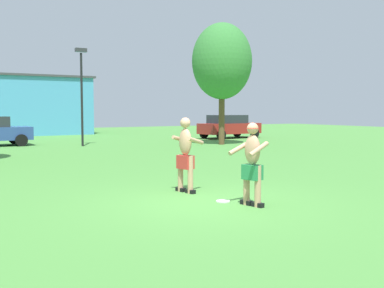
% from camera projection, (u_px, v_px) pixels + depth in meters
% --- Properties ---
extents(ground_plane, '(80.00, 80.00, 0.00)m').
position_uv_depth(ground_plane, '(206.00, 203.00, 9.46)').
color(ground_plane, '#4C8E3D').
extents(player_with_cap, '(0.67, 0.65, 1.68)m').
position_uv_depth(player_with_cap, '(252.00, 160.00, 9.07)').
color(player_with_cap, black).
rests_on(player_with_cap, ground_plane).
extents(player_in_red, '(0.69, 0.77, 1.75)m').
position_uv_depth(player_in_red, '(186.00, 153.00, 10.57)').
color(player_in_red, black).
rests_on(player_in_red, ground_plane).
extents(frisbee, '(0.29, 0.29, 0.03)m').
position_uv_depth(frisbee, '(223.00, 201.00, 9.54)').
color(frisbee, white).
rests_on(frisbee, ground_plane).
extents(car_red_mid_lot, '(4.46, 2.39, 1.58)m').
position_uv_depth(car_red_mid_lot, '(229.00, 126.00, 31.00)').
color(car_red_mid_lot, maroon).
rests_on(car_red_mid_lot, ground_plane).
extents(lamp_post, '(0.60, 0.24, 5.15)m').
position_uv_depth(lamp_post, '(82.00, 86.00, 23.97)').
color(lamp_post, black).
rests_on(lamp_post, ground_plane).
extents(outbuilding_behind_lot, '(9.22, 7.01, 4.55)m').
position_uv_depth(outbuilding_behind_lot, '(26.00, 105.00, 36.27)').
color(outbuilding_behind_lot, '#4C9ED1').
rests_on(outbuilding_behind_lot, ground_plane).
extents(tree_left_field, '(3.30, 3.30, 6.69)m').
position_uv_depth(tree_left_field, '(222.00, 62.00, 25.05)').
color(tree_left_field, brown).
rests_on(tree_left_field, ground_plane).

